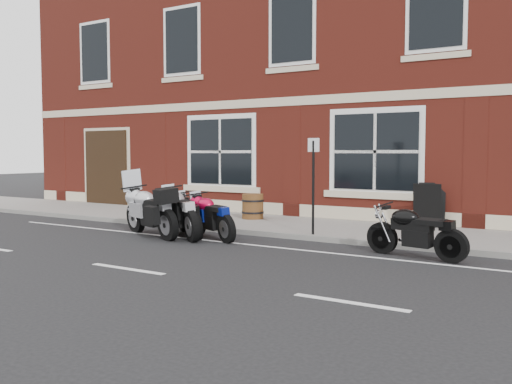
# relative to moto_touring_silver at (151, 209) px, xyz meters

# --- Properties ---
(ground) EXTENTS (80.00, 80.00, 0.00)m
(ground) POSITION_rel_moto_touring_silver_xyz_m (2.27, -0.02, -0.63)
(ground) COLOR black
(ground) RESTS_ON ground
(sidewalk) EXTENTS (30.00, 3.00, 0.12)m
(sidewalk) POSITION_rel_moto_touring_silver_xyz_m (2.27, 2.98, -0.57)
(sidewalk) COLOR slate
(sidewalk) RESTS_ON ground
(kerb) EXTENTS (30.00, 0.16, 0.12)m
(kerb) POSITION_rel_moto_touring_silver_xyz_m (2.27, 1.40, -0.57)
(kerb) COLOR slate
(kerb) RESTS_ON ground
(pub_building) EXTENTS (24.00, 12.00, 12.00)m
(pub_building) POSITION_rel_moto_touring_silver_xyz_m (2.27, 10.48, 5.37)
(pub_building) COLOR maroon
(pub_building) RESTS_ON ground
(moto_touring_silver) EXTENTS (2.24, 0.98, 1.54)m
(moto_touring_silver) POSITION_rel_moto_touring_silver_xyz_m (0.00, 0.00, 0.00)
(moto_touring_silver) COLOR black
(moto_touring_silver) RESTS_ON ground
(moto_sport_red) EXTENTS (1.90, 1.02, 0.92)m
(moto_sport_red) POSITION_rel_moto_touring_silver_xyz_m (1.43, 0.45, -0.10)
(moto_sport_red) COLOR black
(moto_sport_red) RESTS_ON ground
(moto_sport_black) EXTENTS (1.67, 1.31, 0.90)m
(moto_sport_black) POSITION_rel_moto_touring_silver_xyz_m (0.70, 0.59, -0.11)
(moto_sport_black) COLOR black
(moto_sport_black) RESTS_ON ground
(moto_sport_silver) EXTENTS (2.02, 1.39, 1.04)m
(moto_sport_silver) POSITION_rel_moto_touring_silver_xyz_m (0.69, 0.28, -0.03)
(moto_sport_silver) COLOR black
(moto_sport_silver) RESTS_ON ground
(moto_naked_black) EXTENTS (1.99, 0.51, 0.90)m
(moto_naked_black) POSITION_rel_moto_touring_silver_xyz_m (6.01, 0.57, -0.11)
(moto_naked_black) COLOR black
(moto_naked_black) RESTS_ON ground
(a_board_sign) EXTENTS (0.72, 0.55, 1.09)m
(a_board_sign) POSITION_rel_moto_touring_silver_xyz_m (5.29, 4.18, 0.04)
(a_board_sign) COLOR black
(a_board_sign) RESTS_ON sidewalk
(barrel_planter) EXTENTS (0.62, 0.62, 0.68)m
(barrel_planter) POSITION_rel_moto_touring_silver_xyz_m (0.68, 3.35, -0.16)
(barrel_planter) COLOR #4C3A14
(barrel_planter) RESTS_ON sidewalk
(parking_sign) EXTENTS (0.30, 0.08, 2.15)m
(parking_sign) POSITION_rel_moto_touring_silver_xyz_m (3.44, 1.53, 0.73)
(parking_sign) COLOR black
(parking_sign) RESTS_ON sidewalk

